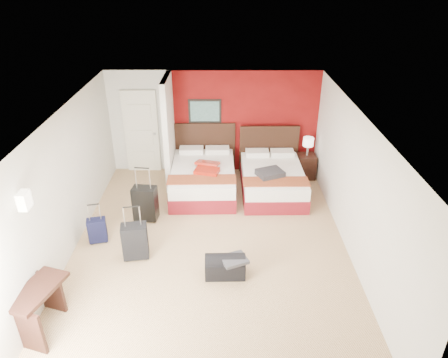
{
  "coord_description": "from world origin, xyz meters",
  "views": [
    {
      "loc": [
        0.25,
        -6.15,
        4.68
      ],
      "look_at": [
        0.25,
        0.8,
        1.0
      ],
      "focal_mm": 33.05,
      "sensor_mm": 36.0,
      "label": 1
    }
  ],
  "objects_px": {
    "red_suitcase_open": "(207,167)",
    "suitcase_black": "(145,204)",
    "nightstand": "(306,166)",
    "suitcase_navy": "(98,231)",
    "bed_right": "(272,181)",
    "duffel_bag": "(225,267)",
    "bed_left": "(203,179)",
    "desk": "(41,309)",
    "table_lamp": "(308,147)",
    "suitcase_charcoal": "(135,242)"
  },
  "relations": [
    {
      "from": "red_suitcase_open",
      "to": "suitcase_black",
      "type": "bearing_deg",
      "value": -123.72
    },
    {
      "from": "red_suitcase_open",
      "to": "nightstand",
      "type": "bearing_deg",
      "value": 33.2
    },
    {
      "from": "suitcase_navy",
      "to": "bed_right",
      "type": "bearing_deg",
      "value": 14.9
    },
    {
      "from": "nightstand",
      "to": "duffel_bag",
      "type": "height_order",
      "value": "nightstand"
    },
    {
      "from": "bed_right",
      "to": "nightstand",
      "type": "height_order",
      "value": "nightstand"
    },
    {
      "from": "bed_left",
      "to": "desk",
      "type": "relative_size",
      "value": 2.29
    },
    {
      "from": "table_lamp",
      "to": "suitcase_charcoal",
      "type": "distance_m",
      "value": 4.73
    },
    {
      "from": "red_suitcase_open",
      "to": "bed_right",
      "type": "bearing_deg",
      "value": 15.63
    },
    {
      "from": "desk",
      "to": "duffel_bag",
      "type": "bearing_deg",
      "value": 41.39
    },
    {
      "from": "red_suitcase_open",
      "to": "suitcase_navy",
      "type": "bearing_deg",
      "value": -122.61
    },
    {
      "from": "bed_right",
      "to": "duffel_bag",
      "type": "relative_size",
      "value": 2.91
    },
    {
      "from": "suitcase_black",
      "to": "duffel_bag",
      "type": "xyz_separation_m",
      "value": [
        1.6,
        -1.69,
        -0.18
      ]
    },
    {
      "from": "bed_left",
      "to": "duffel_bag",
      "type": "xyz_separation_m",
      "value": [
        0.49,
        -2.87,
        -0.14
      ]
    },
    {
      "from": "bed_left",
      "to": "suitcase_charcoal",
      "type": "xyz_separation_m",
      "value": [
        -1.09,
        -2.41,
        0.02
      ]
    },
    {
      "from": "bed_right",
      "to": "suitcase_black",
      "type": "relative_size",
      "value": 2.75
    },
    {
      "from": "table_lamp",
      "to": "desk",
      "type": "bearing_deg",
      "value": -134.01
    },
    {
      "from": "nightstand",
      "to": "table_lamp",
      "type": "xyz_separation_m",
      "value": [
        0.0,
        0.0,
        0.51
      ]
    },
    {
      "from": "suitcase_charcoal",
      "to": "desk",
      "type": "relative_size",
      "value": 0.73
    },
    {
      "from": "suitcase_charcoal",
      "to": "bed_left",
      "type": "bearing_deg",
      "value": 57.14
    },
    {
      "from": "suitcase_navy",
      "to": "nightstand",
      "type": "bearing_deg",
      "value": 17.72
    },
    {
      "from": "bed_right",
      "to": "nightstand",
      "type": "bearing_deg",
      "value": 40.04
    },
    {
      "from": "suitcase_black",
      "to": "nightstand",
      "type": "bearing_deg",
      "value": 34.59
    },
    {
      "from": "duffel_bag",
      "to": "desk",
      "type": "distance_m",
      "value": 2.83
    },
    {
      "from": "nightstand",
      "to": "suitcase_charcoal",
      "type": "distance_m",
      "value": 4.71
    },
    {
      "from": "red_suitcase_open",
      "to": "desk",
      "type": "height_order",
      "value": "desk"
    },
    {
      "from": "bed_left",
      "to": "suitcase_charcoal",
      "type": "relative_size",
      "value": 3.12
    },
    {
      "from": "bed_left",
      "to": "nightstand",
      "type": "relative_size",
      "value": 3.46
    },
    {
      "from": "table_lamp",
      "to": "suitcase_black",
      "type": "xyz_separation_m",
      "value": [
        -3.56,
        -1.87,
        -0.46
      ]
    },
    {
      "from": "table_lamp",
      "to": "suitcase_navy",
      "type": "height_order",
      "value": "table_lamp"
    },
    {
      "from": "suitcase_black",
      "to": "desk",
      "type": "height_order",
      "value": "desk"
    },
    {
      "from": "duffel_bag",
      "to": "bed_left",
      "type": "bearing_deg",
      "value": 98.52
    },
    {
      "from": "nightstand",
      "to": "desk",
      "type": "xyz_separation_m",
      "value": [
        -4.55,
        -4.71,
        0.08
      ]
    },
    {
      "from": "suitcase_charcoal",
      "to": "suitcase_navy",
      "type": "height_order",
      "value": "suitcase_charcoal"
    },
    {
      "from": "table_lamp",
      "to": "desk",
      "type": "height_order",
      "value": "table_lamp"
    },
    {
      "from": "table_lamp",
      "to": "suitcase_navy",
      "type": "bearing_deg",
      "value": -148.74
    },
    {
      "from": "bed_left",
      "to": "red_suitcase_open",
      "type": "xyz_separation_m",
      "value": [
        0.1,
        -0.1,
        0.35
      ]
    },
    {
      "from": "desk",
      "to": "bed_left",
      "type": "bearing_deg",
      "value": 80.03
    },
    {
      "from": "suitcase_charcoal",
      "to": "suitcase_navy",
      "type": "xyz_separation_m",
      "value": [
        -0.8,
        0.47,
        -0.09
      ]
    },
    {
      "from": "duffel_bag",
      "to": "table_lamp",
      "type": "bearing_deg",
      "value": 60.02
    },
    {
      "from": "nightstand",
      "to": "suitcase_navy",
      "type": "height_order",
      "value": "nightstand"
    },
    {
      "from": "nightstand",
      "to": "table_lamp",
      "type": "distance_m",
      "value": 0.51
    },
    {
      "from": "red_suitcase_open",
      "to": "nightstand",
      "type": "height_order",
      "value": "red_suitcase_open"
    },
    {
      "from": "suitcase_navy",
      "to": "desk",
      "type": "bearing_deg",
      "value": -109.23
    },
    {
      "from": "suitcase_charcoal",
      "to": "red_suitcase_open",
      "type": "bearing_deg",
      "value": 54.22
    },
    {
      "from": "red_suitcase_open",
      "to": "suitcase_black",
      "type": "xyz_separation_m",
      "value": [
        -1.21,
        -1.08,
        -0.3
      ]
    },
    {
      "from": "bed_right",
      "to": "red_suitcase_open",
      "type": "distance_m",
      "value": 1.51
    },
    {
      "from": "nightstand",
      "to": "suitcase_black",
      "type": "bearing_deg",
      "value": -155.56
    },
    {
      "from": "suitcase_navy",
      "to": "desk",
      "type": "height_order",
      "value": "desk"
    },
    {
      "from": "bed_left",
      "to": "desk",
      "type": "distance_m",
      "value": 4.52
    },
    {
      "from": "suitcase_black",
      "to": "suitcase_charcoal",
      "type": "distance_m",
      "value": 1.23
    }
  ]
}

